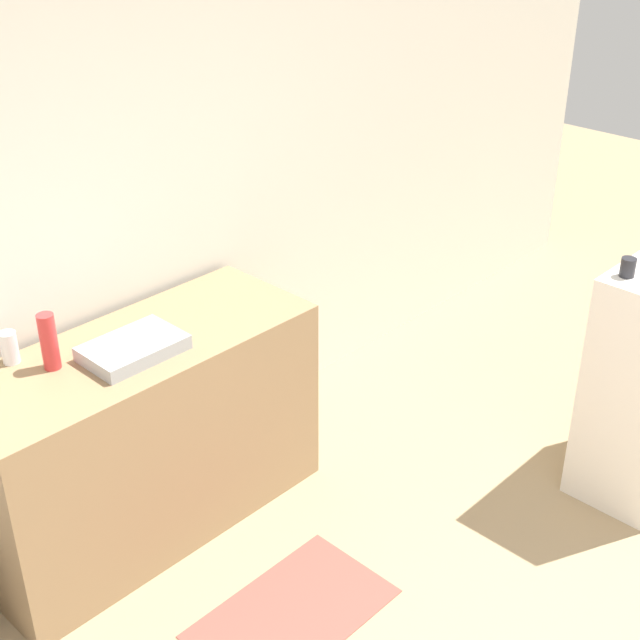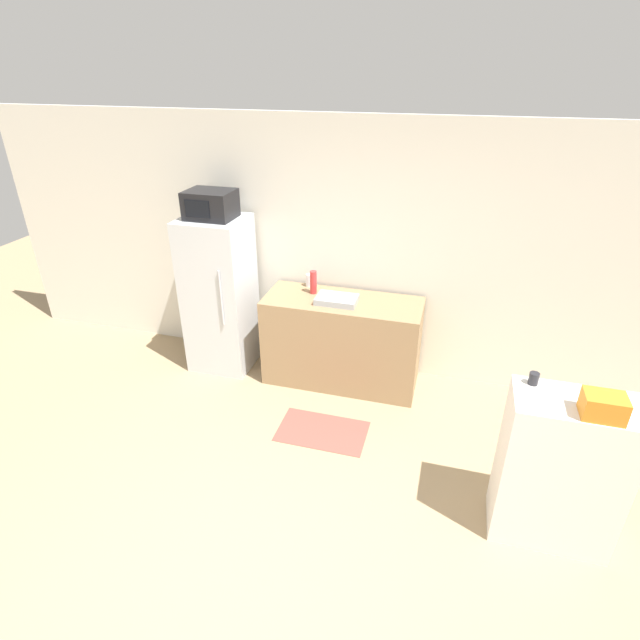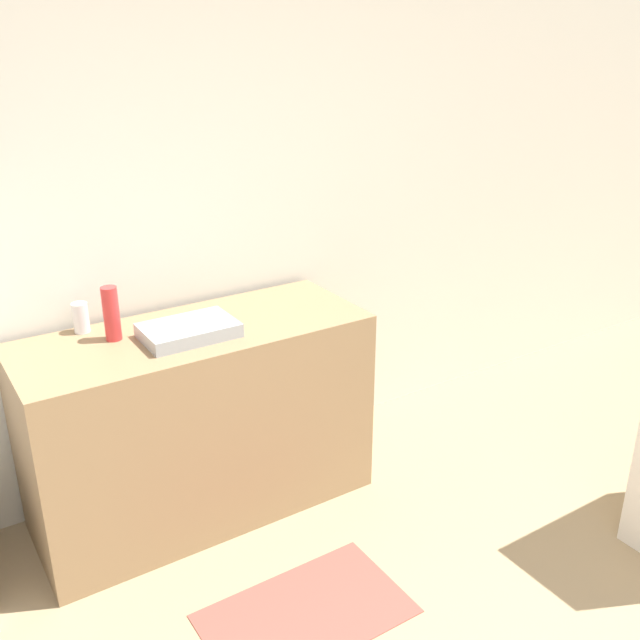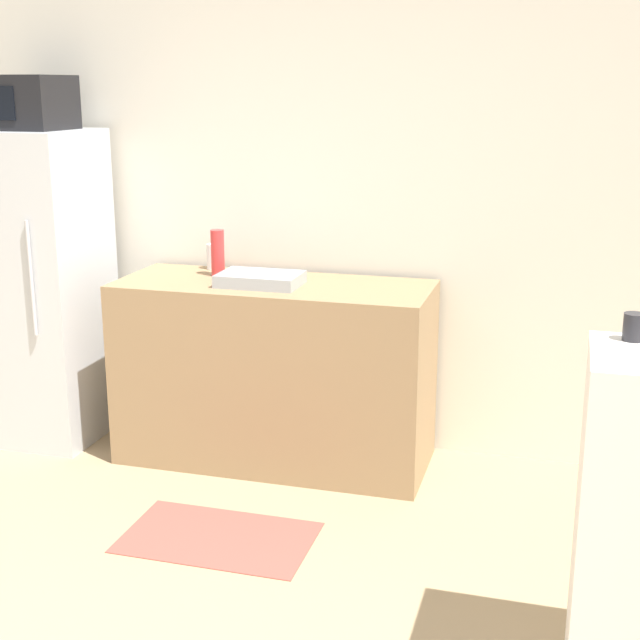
% 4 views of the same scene
% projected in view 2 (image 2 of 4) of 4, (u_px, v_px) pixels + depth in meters
% --- Properties ---
extents(ground_plane, '(14.00, 14.00, 0.00)m').
position_uv_depth(ground_plane, '(253.00, 584.00, 3.22)').
color(ground_plane, '#9E8460').
extents(wall_back, '(8.00, 0.06, 2.60)m').
position_uv_depth(wall_back, '(353.00, 252.00, 5.02)').
color(wall_back, silver).
rests_on(wall_back, ground_plane).
extents(refrigerator, '(0.64, 0.61, 1.65)m').
position_uv_depth(refrigerator, '(220.00, 295.00, 5.23)').
color(refrigerator, silver).
rests_on(refrigerator, ground_plane).
extents(microwave, '(0.46, 0.37, 0.27)m').
position_uv_depth(microwave, '(210.00, 204.00, 4.79)').
color(microwave, black).
rests_on(microwave, refrigerator).
extents(counter, '(1.56, 0.61, 0.92)m').
position_uv_depth(counter, '(342.00, 341.00, 5.09)').
color(counter, '#937551').
rests_on(counter, ground_plane).
extents(sink_basin, '(0.40, 0.26, 0.06)m').
position_uv_depth(sink_basin, '(337.00, 300.00, 4.82)').
color(sink_basin, '#9EA3A8').
rests_on(sink_basin, counter).
extents(bottle_tall, '(0.07, 0.07, 0.24)m').
position_uv_depth(bottle_tall, '(313.00, 282.00, 4.98)').
color(bottle_tall, red).
rests_on(bottle_tall, counter).
extents(bottle_short, '(0.07, 0.07, 0.13)m').
position_uv_depth(bottle_short, '(309.00, 280.00, 5.16)').
color(bottle_short, silver).
rests_on(bottle_short, counter).
extents(shelf_cabinet, '(0.77, 0.43, 1.13)m').
position_uv_depth(shelf_cabinet, '(559.00, 470.00, 3.35)').
color(shelf_cabinet, white).
rests_on(shelf_cabinet, ground_plane).
extents(basket, '(0.24, 0.17, 0.15)m').
position_uv_depth(basket, '(604.00, 406.00, 2.93)').
color(basket, orange).
rests_on(basket, shelf_cabinet).
extents(jar, '(0.06, 0.06, 0.08)m').
position_uv_depth(jar, '(534.00, 379.00, 3.24)').
color(jar, '#232328').
rests_on(jar, shelf_cabinet).
extents(kitchen_rug, '(0.80, 0.49, 0.01)m').
position_uv_depth(kitchen_rug, '(322.00, 431.00, 4.55)').
color(kitchen_rug, '#99473D').
rests_on(kitchen_rug, ground_plane).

